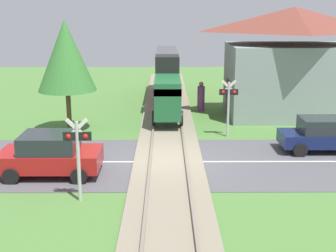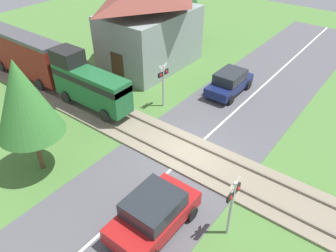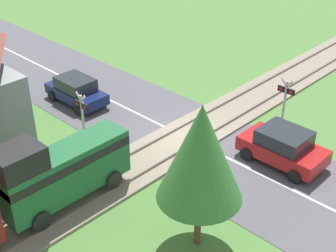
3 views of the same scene
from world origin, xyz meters
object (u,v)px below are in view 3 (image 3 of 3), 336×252
crossing_signal_west_approach (285,98)px  crossing_signal_east_approach (82,113)px  car_far_side (76,90)px  car_near_crossing (283,146)px

crossing_signal_west_approach → crossing_signal_east_approach: same height
car_far_side → crossing_signal_east_approach: bearing=148.3°
car_near_crossing → car_far_side: car_near_crossing is taller
crossing_signal_west_approach → crossing_signal_east_approach: 9.62m
crossing_signal_east_approach → crossing_signal_west_approach: bearing=-127.2°
crossing_signal_west_approach → crossing_signal_east_approach: size_ratio=1.00×
car_near_crossing → crossing_signal_east_approach: 9.08m
car_far_side → crossing_signal_east_approach: 4.66m
car_far_side → crossing_signal_west_approach: 11.07m
car_far_side → crossing_signal_west_approach: bearing=-151.4°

